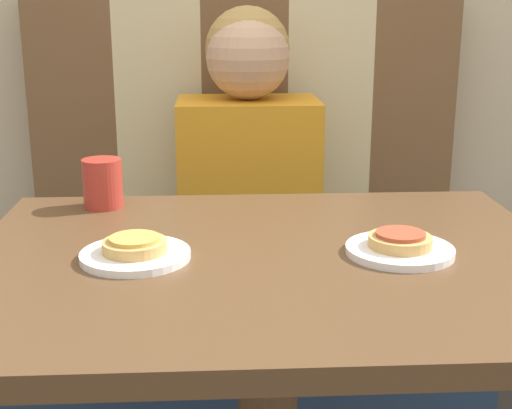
{
  "coord_description": "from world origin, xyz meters",
  "views": [
    {
      "loc": [
        -0.08,
        -1.05,
        1.15
      ],
      "look_at": [
        0.0,
        0.35,
        0.75
      ],
      "focal_mm": 50.0,
      "sensor_mm": 36.0,
      "label": 1
    }
  ],
  "objects_px": {
    "person": "(248,150)",
    "plate_right": "(400,250)",
    "plate_left": "(135,255)",
    "pizza_right": "(400,240)",
    "drinking_cup": "(103,183)",
    "pizza_left": "(135,245)"
  },
  "relations": [
    {
      "from": "pizza_left",
      "to": "person",
      "type": "bearing_deg",
      "value": 73.83
    },
    {
      "from": "plate_right",
      "to": "drinking_cup",
      "type": "xyz_separation_m",
      "value": [
        -0.5,
        0.3,
        0.04
      ]
    },
    {
      "from": "plate_left",
      "to": "plate_right",
      "type": "distance_m",
      "value": 0.41
    },
    {
      "from": "plate_left",
      "to": "pizza_left",
      "type": "distance_m",
      "value": 0.02
    },
    {
      "from": "pizza_right",
      "to": "plate_left",
      "type": "bearing_deg",
      "value": 180.0
    },
    {
      "from": "plate_right",
      "to": "pizza_right",
      "type": "distance_m",
      "value": 0.02
    },
    {
      "from": "pizza_right",
      "to": "drinking_cup",
      "type": "distance_m",
      "value": 0.59
    },
    {
      "from": "plate_left",
      "to": "pizza_left",
      "type": "xyz_separation_m",
      "value": [
        0.0,
        0.0,
        0.02
      ]
    },
    {
      "from": "plate_left",
      "to": "drinking_cup",
      "type": "bearing_deg",
      "value": 107.22
    },
    {
      "from": "plate_right",
      "to": "plate_left",
      "type": "bearing_deg",
      "value": 180.0
    },
    {
      "from": "plate_left",
      "to": "plate_right",
      "type": "xyz_separation_m",
      "value": [
        0.41,
        0.0,
        0.0
      ]
    },
    {
      "from": "pizza_left",
      "to": "drinking_cup",
      "type": "bearing_deg",
      "value": 107.22
    },
    {
      "from": "person",
      "to": "drinking_cup",
      "type": "bearing_deg",
      "value": -125.68
    },
    {
      "from": "plate_left",
      "to": "pizza_right",
      "type": "distance_m",
      "value": 0.41
    },
    {
      "from": "pizza_right",
      "to": "person",
      "type": "bearing_deg",
      "value": 106.17
    },
    {
      "from": "person",
      "to": "pizza_left",
      "type": "distance_m",
      "value": 0.74
    },
    {
      "from": "plate_right",
      "to": "person",
      "type": "bearing_deg",
      "value": 106.17
    },
    {
      "from": "person",
      "to": "plate_right",
      "type": "height_order",
      "value": "person"
    },
    {
      "from": "plate_right",
      "to": "drinking_cup",
      "type": "bearing_deg",
      "value": 149.56
    },
    {
      "from": "plate_left",
      "to": "pizza_right",
      "type": "xyz_separation_m",
      "value": [
        0.41,
        0.0,
        0.02
      ]
    },
    {
      "from": "pizza_left",
      "to": "drinking_cup",
      "type": "height_order",
      "value": "drinking_cup"
    },
    {
      "from": "pizza_left",
      "to": "drinking_cup",
      "type": "distance_m",
      "value": 0.31
    }
  ]
}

